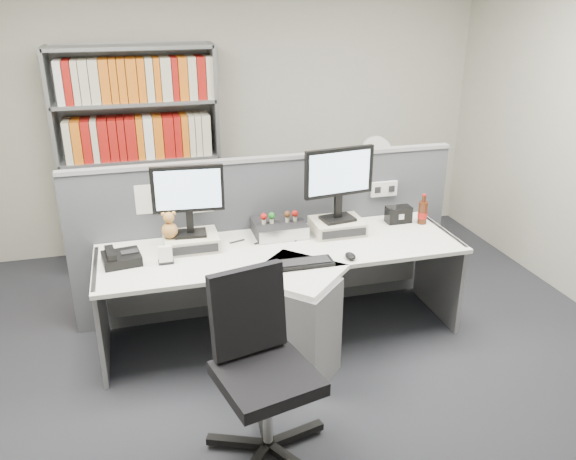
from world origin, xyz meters
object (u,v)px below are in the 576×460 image
object	(u,v)px
office_chair	(260,362)
desk_fan	(375,155)
desktop_pc	(279,228)
filing_cabinet	(371,221)
monitor_right	(339,178)
monitor_left	(188,195)
shelving_unit	(141,162)
mouse	(350,256)
desk_calendar	(165,256)
keyboard	(303,263)
cola_bottle	(423,213)
desk_phone	(121,258)
desk	(290,294)
speaker	(398,214)

from	to	relation	value
office_chair	desk_fan	bearing A→B (deg)	54.61
desktop_pc	office_chair	bearing A→B (deg)	-108.66
filing_cabinet	desk_fan	size ratio (longest dim) A/B	1.44
monitor_right	office_chair	xyz separation A→B (m)	(-0.88, -1.25, -0.60)
monitor_left	shelving_unit	bearing A→B (deg)	100.70
monitor_left	shelving_unit	size ratio (longest dim) A/B	0.25
mouse	desk_calendar	world-z (taller)	desk_calendar
monitor_left	desk_fan	size ratio (longest dim) A/B	1.04
monitor_left	shelving_unit	world-z (taller)	shelving_unit
keyboard	office_chair	bearing A→B (deg)	-121.63
monitor_left	desktop_pc	xyz separation A→B (m)	(0.66, 0.08, -0.35)
mouse	office_chair	size ratio (longest dim) A/B	0.11
office_chair	cola_bottle	bearing A→B (deg)	38.04
monitor_right	desk_phone	bearing A→B (deg)	-175.26
mouse	office_chair	bearing A→B (deg)	-136.25
keyboard	desk_fan	distance (m)	1.89
cola_bottle	keyboard	bearing A→B (deg)	-156.99
desk_phone	filing_cabinet	xyz separation A→B (m)	(2.31, 1.15, -0.41)
mouse	shelving_unit	bearing A→B (deg)	123.92
mouse	desk_calendar	size ratio (longest dim) A/B	0.90
cola_bottle	desk_calendar	bearing A→B (deg)	-174.16
monitor_right	monitor_left	bearing A→B (deg)	-179.99
mouse	office_chair	xyz separation A→B (m)	(-0.81, -0.78, -0.19)
keyboard	desk_fan	world-z (taller)	desk_fan
desk_fan	keyboard	bearing A→B (deg)	-127.20
desk	filing_cabinet	xyz separation A→B (m)	(1.20, 1.40, -0.11)
shelving_unit	desk_calendar	bearing A→B (deg)	-87.22
cola_bottle	speaker	bearing A→B (deg)	156.04
desktop_pc	mouse	distance (m)	0.66
keyboard	desk_phone	bearing A→B (deg)	163.63
monitor_left	office_chair	distance (m)	1.39
speaker	cola_bottle	world-z (taller)	cola_bottle
filing_cabinet	office_chair	distance (m)	2.78
shelving_unit	keyboard	bearing A→B (deg)	-63.54
desktop_pc	cola_bottle	size ratio (longest dim) A/B	1.55
speaker	mouse	bearing A→B (deg)	-138.31
keyboard	mouse	world-z (taller)	mouse
keyboard	desk_fan	size ratio (longest dim) A/B	0.83
keyboard	mouse	size ratio (longest dim) A/B	3.69
cola_bottle	desk_fan	world-z (taller)	desk_fan
desk_calendar	desk_fan	world-z (taller)	desk_fan
monitor_right	desk	bearing A→B (deg)	-141.16
monitor_left	filing_cabinet	world-z (taller)	monitor_left
desk	shelving_unit	size ratio (longest dim) A/B	1.30
mouse	filing_cabinet	xyz separation A→B (m)	(0.80, 1.49, -0.39)
cola_bottle	office_chair	bearing A→B (deg)	-141.96
keyboard	speaker	distance (m)	1.09
desk	desk_calendar	bearing A→B (deg)	167.95
monitor_right	desk_phone	size ratio (longest dim) A/B	2.02
monitor_left	office_chair	xyz separation A→B (m)	(0.22, -1.25, -0.57)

